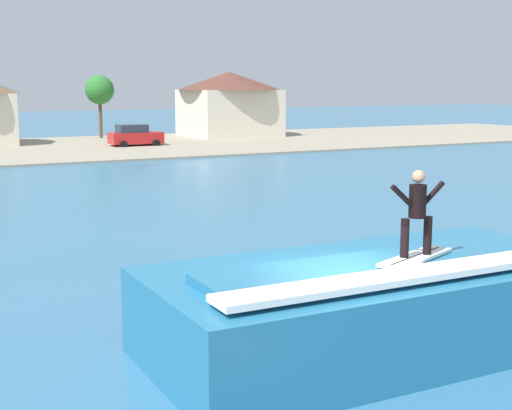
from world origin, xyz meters
TOP-DOWN VIEW (x-y plane):
  - ground_plane at (0.00, 0.00)m, footprint 260.00×260.00m
  - wave_crest at (1.08, 0.32)m, footprint 8.85×4.12m
  - surfboard at (1.49, -0.29)m, footprint 2.09×1.25m
  - surfer at (1.48, -0.29)m, footprint 1.23×0.32m
  - car_far_shore at (11.26, 46.28)m, footprint 4.19×2.22m
  - house_gabled_white at (22.87, 53.00)m, footprint 9.87×9.87m
  - tree_tall_bare at (11.09, 55.71)m, footprint 2.63×2.63m

SIDE VIEW (x-z plane):
  - ground_plane at x=0.00m, z-range 0.00..0.00m
  - wave_crest at x=1.08m, z-range -0.05..1.81m
  - car_far_shore at x=11.26m, z-range 0.02..1.88m
  - surfboard at x=1.49m, z-range 1.86..1.92m
  - surfer at x=1.48m, z-range 2.01..3.62m
  - house_gabled_white at x=22.87m, z-range 0.29..6.50m
  - tree_tall_bare at x=11.09m, z-range 1.56..7.42m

